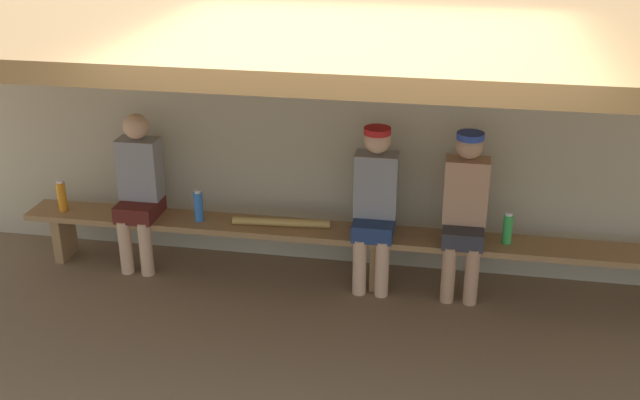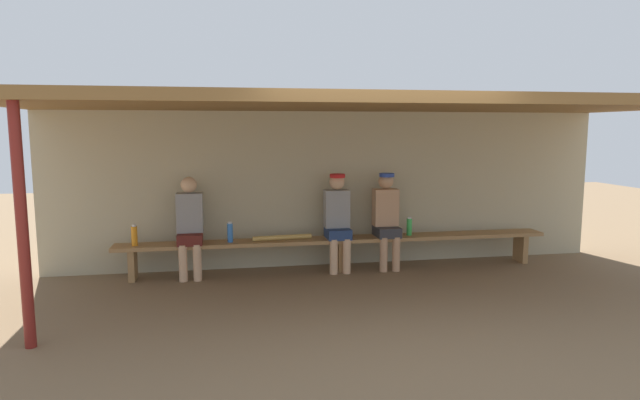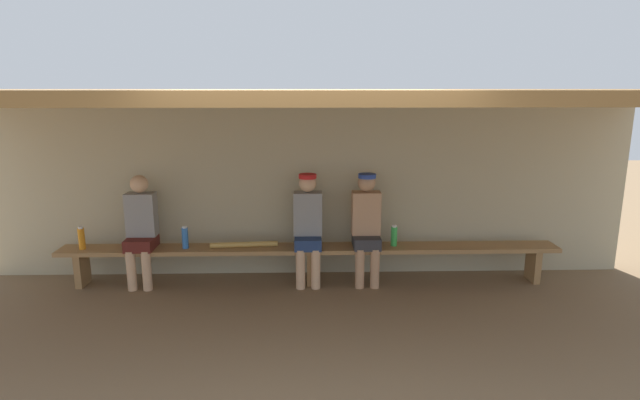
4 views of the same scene
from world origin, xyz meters
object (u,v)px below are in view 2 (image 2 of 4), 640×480
(player_middle, at_px, (82,263))
(player_with_sunglasses, at_px, (377,238))
(water_bottle_blue, at_px, (606,234))
(bench, at_px, (374,273))
(player_leftmost, at_px, (276,248))
(player_in_red, at_px, (563,222))
(baseball_bat, at_px, (488,252))
(water_bottle_orange, at_px, (232,265))
(water_bottle_green, at_px, (470,248))
(support_post, at_px, (2,348))
(player_near_post, at_px, (433,233))

(player_middle, height_order, player_with_sunglasses, same)
(player_middle, relative_size, water_bottle_blue, 6.30)
(player_middle, bearing_deg, player_with_sunglasses, 0.00)
(bench, xyz_separation_m, player_leftmost, (-0.94, 0.00, 0.34))
(player_in_red, distance_m, baseball_bat, 0.83)
(water_bottle_orange, bearing_deg, water_bottle_green, -2.26)
(water_bottle_green, distance_m, water_bottle_orange, 2.30)
(support_post, bearing_deg, player_near_post, 30.87)
(player_near_post, bearing_deg, bench, -179.65)
(support_post, xyz_separation_m, baseball_bat, (4.10, 2.10, -0.61))
(player_near_post, bearing_deg, player_middle, 180.00)
(player_middle, bearing_deg, player_leftmost, -0.02)
(support_post, distance_m, player_leftmost, 2.92)
(player_in_red, bearing_deg, water_bottle_green, -177.23)
(support_post, height_order, baseball_bat, support_post)
(player_near_post, height_order, player_in_red, same)
(water_bottle_blue, bearing_deg, water_bottle_green, -177.25)
(water_bottle_green, bearing_deg, bench, 177.31)
(player_near_post, xyz_separation_m, water_bottle_orange, (-1.93, 0.04, -0.16))
(bench, relative_size, water_bottle_orange, 23.06)
(player_in_red, xyz_separation_m, water_bottle_orange, (-3.30, 0.04, -0.16))
(bench, relative_size, water_bottle_green, 23.71)
(support_post, xyz_separation_m, water_bottle_green, (3.89, 2.06, -0.52))
(player_in_red, height_order, player_leftmost, player_in_red)
(support_post, height_order, player_leftmost, support_post)
(support_post, height_order, bench, support_post)
(bench, relative_size, player_middle, 4.46)
(support_post, relative_size, player_in_red, 1.64)
(player_in_red, bearing_deg, baseball_bat, -179.74)
(water_bottle_green, height_order, baseball_bat, water_bottle_green)
(support_post, xyz_separation_m, water_bottle_orange, (1.58, 2.15, -0.52))
(water_bottle_green, bearing_deg, water_bottle_orange, 177.74)
(player_middle, distance_m, player_with_sunglasses, 2.67)
(support_post, distance_m, baseball_bat, 4.65)
(player_with_sunglasses, relative_size, water_bottle_blue, 6.30)
(player_leftmost, bearing_deg, player_in_red, 0.01)
(bench, height_order, baseball_bat, baseball_bat)
(player_middle, relative_size, player_leftmost, 1.01)
(player_near_post, bearing_deg, water_bottle_orange, 178.74)
(support_post, height_order, water_bottle_blue, support_post)
(water_bottle_green, distance_m, baseball_bat, 0.24)
(support_post, distance_m, bench, 3.68)
(player_near_post, xyz_separation_m, player_leftmost, (-1.53, -0.00, -0.02))
(support_post, relative_size, player_with_sunglasses, 1.64)
(water_bottle_blue, bearing_deg, water_bottle_orange, 179.73)
(player_leftmost, height_order, baseball_bat, player_leftmost)
(bench, distance_m, water_bottle_blue, 2.48)
(player_with_sunglasses, xyz_separation_m, baseball_bat, (1.14, -0.00, -0.25))
(player_near_post, distance_m, water_bottle_blue, 1.90)
(support_post, relative_size, water_bottle_orange, 8.45)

